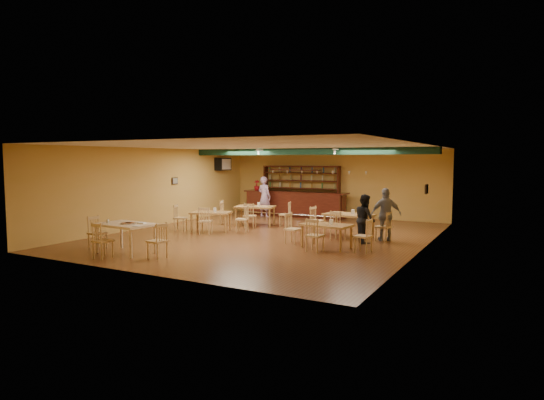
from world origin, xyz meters
The scene contains 23 objects.
floor centered at (0.00, 0.00, 0.00)m, with size 12.00×12.00×0.00m, color brown.
ceiling_beam centered at (0.00, 2.80, 2.87)m, with size 10.00×0.30×0.25m, color black.
track_rail_left centered at (-1.80, 3.40, 2.94)m, with size 0.05×2.50×0.05m, color silver.
track_rail_right centered at (1.40, 3.40, 2.94)m, with size 0.05×2.50×0.05m, color silver.
ac_unit centered at (-4.80, 4.20, 2.35)m, with size 0.34×0.70×0.48m, color silver.
picture_left centered at (-4.97, 1.00, 1.70)m, with size 0.04×0.34×0.28m, color black.
picture_right centered at (4.97, 0.50, 1.70)m, with size 0.04×0.34×0.28m, color black.
bar_counter centered at (-1.57, 5.15, 0.56)m, with size 4.87×0.85×1.13m, color #34100A.
back_bar_hutch centered at (-1.57, 5.78, 1.14)m, with size 3.77×0.40×2.28m, color #34100A.
poinsettia centered at (-3.55, 5.15, 1.37)m, with size 0.26×0.26×0.47m, color #AF1017.
dining_table_a centered at (-1.71, 1.87, 0.38)m, with size 1.51×0.90×0.75m, color olive.
dining_table_b centered at (2.43, 0.96, 0.39)m, with size 1.55×0.93×0.78m, color olive.
dining_table_c centered at (-2.33, -0.17, 0.35)m, with size 1.39×0.84×0.70m, color olive.
dining_table_d centered at (2.50, -1.16, 0.35)m, with size 1.40×0.84×0.70m, color olive.
near_table centered at (-2.05, -4.51, 0.41)m, with size 1.54×0.99×0.83m, color beige.
pizza_tray centered at (-1.94, -4.51, 0.83)m, with size 0.40×0.40×0.01m, color silver.
parmesan_shaker centered at (-2.54, -4.67, 0.88)m, with size 0.07×0.07×0.11m, color #EAE5C6.
napkin_stack centered at (-1.66, -4.29, 0.84)m, with size 0.20×0.15×0.03m, color white.
pizza_server centered at (-1.77, -4.45, 0.84)m, with size 0.32×0.09×0.00m, color silver.
side_plate centered at (-1.44, -4.73, 0.83)m, with size 0.22×0.22×0.01m, color white.
patron_bar centered at (-2.68, 4.33, 0.91)m, with size 0.66×0.43×1.81m, color purple.
patron_right_a centered at (3.23, 0.16, 0.75)m, with size 0.73×0.57×1.51m, color black.
patron_right_b centered at (3.70, 0.84, 0.84)m, with size 0.98×0.41×1.67m, color gray.
Camera 1 is at (7.47, -13.63, 2.57)m, focal length 30.67 mm.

